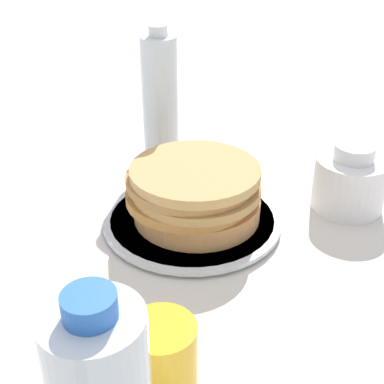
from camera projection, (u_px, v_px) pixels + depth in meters
name	position (u px, v px, depth m)	size (l,w,h in m)	color
ground_plane	(180.00, 225.00, 0.80)	(4.00, 4.00, 0.00)	silver
plate	(192.00, 219.00, 0.80)	(0.26, 0.26, 0.01)	silver
pancake_stack	(194.00, 192.00, 0.77)	(0.20, 0.20, 0.08)	tan
juice_glass	(162.00, 355.00, 0.53)	(0.07, 0.07, 0.07)	yellow
cream_jug	(350.00, 181.00, 0.82)	(0.11, 0.11, 0.11)	white
water_bottle_near	(160.00, 103.00, 0.91)	(0.06, 0.06, 0.25)	silver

